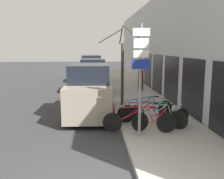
{
  "coord_description": "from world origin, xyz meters",
  "views": [
    {
      "loc": [
        0.0,
        -4.53,
        3.08
      ],
      "look_at": [
        0.72,
        4.91,
        1.49
      ],
      "focal_mm": 40.0,
      "sensor_mm": 36.0,
      "label": 1
    }
  ],
  "objects_px": {
    "signpost": "(140,74)",
    "parked_car_2": "(91,70)",
    "street_tree": "(122,68)",
    "bicycle_0": "(139,121)",
    "bicycle_4": "(147,110)",
    "parked_car_0": "(90,92)",
    "pedestrian_near": "(141,77)",
    "parked_car_1": "(92,78)",
    "bicycle_1": "(162,118)",
    "bicycle_3": "(145,114)",
    "bicycle_2": "(157,115)"
  },
  "relations": [
    {
      "from": "signpost",
      "to": "parked_car_2",
      "type": "bearing_deg",
      "value": 96.92
    },
    {
      "from": "parked_car_2",
      "to": "street_tree",
      "type": "bearing_deg",
      "value": -83.23
    },
    {
      "from": "bicycle_0",
      "to": "bicycle_4",
      "type": "bearing_deg",
      "value": -15.05
    },
    {
      "from": "bicycle_4",
      "to": "parked_car_0",
      "type": "bearing_deg",
      "value": 38.0
    },
    {
      "from": "bicycle_0",
      "to": "signpost",
      "type": "bearing_deg",
      "value": 176.51
    },
    {
      "from": "bicycle_4",
      "to": "parked_car_2",
      "type": "distance_m",
      "value": 12.5
    },
    {
      "from": "bicycle_4",
      "to": "street_tree",
      "type": "relative_size",
      "value": 0.59
    },
    {
      "from": "parked_car_0",
      "to": "pedestrian_near",
      "type": "distance_m",
      "value": 6.67
    },
    {
      "from": "street_tree",
      "to": "bicycle_4",
      "type": "bearing_deg",
      "value": -75.88
    },
    {
      "from": "street_tree",
      "to": "parked_car_1",
      "type": "bearing_deg",
      "value": 110.41
    },
    {
      "from": "signpost",
      "to": "bicycle_0",
      "type": "distance_m",
      "value": 1.74
    },
    {
      "from": "bicycle_1",
      "to": "parked_car_2",
      "type": "bearing_deg",
      "value": -7.32
    },
    {
      "from": "parked_car_0",
      "to": "parked_car_1",
      "type": "bearing_deg",
      "value": 91.8
    },
    {
      "from": "parked_car_2",
      "to": "bicycle_4",
      "type": "bearing_deg",
      "value": -82.3
    },
    {
      "from": "bicycle_0",
      "to": "bicycle_3",
      "type": "height_order",
      "value": "bicycle_0"
    },
    {
      "from": "bicycle_2",
      "to": "bicycle_4",
      "type": "bearing_deg",
      "value": 47.73
    },
    {
      "from": "bicycle_4",
      "to": "street_tree",
      "type": "xyz_separation_m",
      "value": [
        -0.71,
        2.81,
        1.51
      ]
    },
    {
      "from": "bicycle_2",
      "to": "pedestrian_near",
      "type": "height_order",
      "value": "pedestrian_near"
    },
    {
      "from": "bicycle_1",
      "to": "bicycle_3",
      "type": "distance_m",
      "value": 0.78
    },
    {
      "from": "bicycle_3",
      "to": "parked_car_2",
      "type": "height_order",
      "value": "parked_car_2"
    },
    {
      "from": "signpost",
      "to": "bicycle_3",
      "type": "height_order",
      "value": "signpost"
    },
    {
      "from": "bicycle_4",
      "to": "parked_car_2",
      "type": "bearing_deg",
      "value": -11.67
    },
    {
      "from": "bicycle_2",
      "to": "pedestrian_near",
      "type": "bearing_deg",
      "value": 28.47
    },
    {
      "from": "bicycle_3",
      "to": "parked_car_2",
      "type": "xyz_separation_m",
      "value": [
        -2.22,
        12.78,
        0.56
      ]
    },
    {
      "from": "bicycle_2",
      "to": "parked_car_1",
      "type": "distance_m",
      "value": 8.14
    },
    {
      "from": "signpost",
      "to": "street_tree",
      "type": "bearing_deg",
      "value": 90.41
    },
    {
      "from": "bicycle_4",
      "to": "signpost",
      "type": "bearing_deg",
      "value": 138.01
    },
    {
      "from": "bicycle_2",
      "to": "bicycle_4",
      "type": "height_order",
      "value": "bicycle_4"
    },
    {
      "from": "parked_car_1",
      "to": "parked_car_2",
      "type": "relative_size",
      "value": 0.89
    },
    {
      "from": "signpost",
      "to": "bicycle_4",
      "type": "bearing_deg",
      "value": 70.72
    },
    {
      "from": "bicycle_0",
      "to": "parked_car_2",
      "type": "height_order",
      "value": "parked_car_2"
    },
    {
      "from": "signpost",
      "to": "pedestrian_near",
      "type": "distance_m",
      "value": 9.2
    },
    {
      "from": "bicycle_3",
      "to": "bicycle_4",
      "type": "bearing_deg",
      "value": -0.21
    },
    {
      "from": "bicycle_2",
      "to": "parked_car_2",
      "type": "bearing_deg",
      "value": 46.07
    },
    {
      "from": "parked_car_2",
      "to": "bicycle_3",
      "type": "bearing_deg",
      "value": -83.5
    },
    {
      "from": "bicycle_3",
      "to": "street_tree",
      "type": "height_order",
      "value": "street_tree"
    },
    {
      "from": "signpost",
      "to": "parked_car_0",
      "type": "relative_size",
      "value": 0.81
    },
    {
      "from": "bicycle_1",
      "to": "bicycle_4",
      "type": "bearing_deg",
      "value": -4.29
    },
    {
      "from": "parked_car_0",
      "to": "street_tree",
      "type": "bearing_deg",
      "value": 45.35
    },
    {
      "from": "parked_car_1",
      "to": "pedestrian_near",
      "type": "height_order",
      "value": "parked_car_1"
    },
    {
      "from": "pedestrian_near",
      "to": "bicycle_4",
      "type": "bearing_deg",
      "value": -116.31
    },
    {
      "from": "bicycle_2",
      "to": "bicycle_3",
      "type": "xyz_separation_m",
      "value": [
        -0.36,
        0.31,
        -0.03
      ]
    },
    {
      "from": "bicycle_0",
      "to": "parked_car_1",
      "type": "relative_size",
      "value": 0.61
    },
    {
      "from": "bicycle_3",
      "to": "parked_car_0",
      "type": "height_order",
      "value": "parked_car_0"
    },
    {
      "from": "signpost",
      "to": "bicycle_2",
      "type": "relative_size",
      "value": 1.88
    },
    {
      "from": "bicycle_0",
      "to": "bicycle_1",
      "type": "relative_size",
      "value": 1.09
    },
    {
      "from": "bicycle_2",
      "to": "pedestrian_near",
      "type": "relative_size",
      "value": 1.2
    },
    {
      "from": "parked_car_1",
      "to": "pedestrian_near",
      "type": "relative_size",
      "value": 2.56
    },
    {
      "from": "signpost",
      "to": "bicycle_3",
      "type": "bearing_deg",
      "value": 70.42
    },
    {
      "from": "bicycle_0",
      "to": "street_tree",
      "type": "distance_m",
      "value": 4.6
    }
  ]
}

